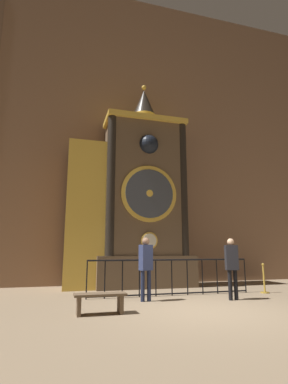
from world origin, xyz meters
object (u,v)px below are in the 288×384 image
object	(u,v)px
visitor_far	(232,263)
visitor_bench	(100,300)
stanchion_post	(264,283)
clock_tower	(132,200)
visitor_near	(146,262)

from	to	relation	value
visitor_far	visitor_bench	distance (m)	4.02
stanchion_post	visitor_bench	world-z (taller)	stanchion_post
clock_tower	visitor_far	world-z (taller)	clock_tower
clock_tower	visitor_far	distance (m)	4.78
clock_tower	visitor_bench	bearing A→B (deg)	-111.69
clock_tower	visitor_near	world-z (taller)	clock_tower
visitor_far	stanchion_post	bearing A→B (deg)	43.51
visitor_near	visitor_far	bearing A→B (deg)	-29.60
visitor_near	stanchion_post	distance (m)	4.28
visitor_far	visitor_bench	size ratio (longest dim) A/B	1.50
clock_tower	visitor_far	bearing A→B (deg)	-60.58
visitor_far	visitor_near	bearing A→B (deg)	-175.70
stanchion_post	visitor_bench	xyz separation A→B (m)	(-5.61, -1.84, 0.00)
clock_tower	visitor_far	xyz separation A→B (m)	(2.05, -3.64, -2.31)
clock_tower	visitor_near	distance (m)	3.95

